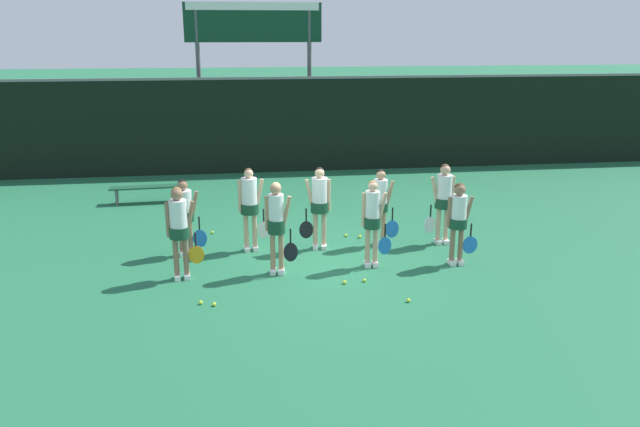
{
  "coord_description": "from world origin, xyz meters",
  "views": [
    {
      "loc": [
        -1.68,
        -11.91,
        4.49
      ],
      "look_at": [
        -0.04,
        0.06,
        0.94
      ],
      "focal_mm": 35.0,
      "sensor_mm": 36.0,
      "label": 1
    }
  ],
  "objects_px": {
    "bench_courtside": "(147,188)",
    "tennis_ball_1": "(345,282)",
    "player_6": "(319,201)",
    "tennis_ball_5": "(212,232)",
    "tennis_ball_0": "(364,280)",
    "tennis_ball_8": "(346,235)",
    "tennis_ball_4": "(214,304)",
    "tennis_ball_3": "(408,300)",
    "tennis_ball_6": "(201,303)",
    "player_8": "(444,197)",
    "player_7": "(381,202)",
    "player_2": "(373,217)",
    "player_3": "(459,217)",
    "player_0": "(179,225)",
    "player_4": "(185,211)",
    "tennis_ball_2": "(360,237)",
    "tennis_ball_7": "(368,227)",
    "player_1": "(277,221)",
    "scoreboard": "(254,37)",
    "player_5": "(250,202)"
  },
  "relations": [
    {
      "from": "player_6",
      "to": "player_0",
      "type": "bearing_deg",
      "value": -147.4
    },
    {
      "from": "bench_courtside",
      "to": "player_6",
      "type": "bearing_deg",
      "value": -49.45
    },
    {
      "from": "bench_courtside",
      "to": "player_8",
      "type": "height_order",
      "value": "player_8"
    },
    {
      "from": "player_1",
      "to": "player_6",
      "type": "relative_size",
      "value": 1.01
    },
    {
      "from": "tennis_ball_5",
      "to": "tennis_ball_4",
      "type": "bearing_deg",
      "value": -87.94
    },
    {
      "from": "bench_courtside",
      "to": "player_6",
      "type": "height_order",
      "value": "player_6"
    },
    {
      "from": "player_7",
      "to": "tennis_ball_7",
      "type": "bearing_deg",
      "value": 94.53
    },
    {
      "from": "player_8",
      "to": "tennis_ball_8",
      "type": "xyz_separation_m",
      "value": [
        -2.0,
        0.71,
        -1.02
      ]
    },
    {
      "from": "tennis_ball_8",
      "to": "player_4",
      "type": "bearing_deg",
      "value": -168.74
    },
    {
      "from": "player_0",
      "to": "tennis_ball_1",
      "type": "relative_size",
      "value": 25.4
    },
    {
      "from": "tennis_ball_4",
      "to": "tennis_ball_5",
      "type": "height_order",
      "value": "tennis_ball_4"
    },
    {
      "from": "tennis_ball_8",
      "to": "player_1",
      "type": "bearing_deg",
      "value": -130.42
    },
    {
      "from": "tennis_ball_3",
      "to": "tennis_ball_0",
      "type": "bearing_deg",
      "value": 119.99
    },
    {
      "from": "tennis_ball_2",
      "to": "tennis_ball_3",
      "type": "xyz_separation_m",
      "value": [
        0.15,
        -3.51,
        -0.0
      ]
    },
    {
      "from": "tennis_ball_3",
      "to": "tennis_ball_8",
      "type": "height_order",
      "value": "same"
    },
    {
      "from": "player_8",
      "to": "tennis_ball_0",
      "type": "xyz_separation_m",
      "value": [
        -2.12,
        -1.95,
        -1.02
      ]
    },
    {
      "from": "tennis_ball_0",
      "to": "tennis_ball_8",
      "type": "xyz_separation_m",
      "value": [
        0.12,
        2.65,
        0.0
      ]
    },
    {
      "from": "bench_courtside",
      "to": "player_4",
      "type": "distance_m",
      "value": 4.56
    },
    {
      "from": "player_1",
      "to": "tennis_ball_1",
      "type": "height_order",
      "value": "player_1"
    },
    {
      "from": "tennis_ball_3",
      "to": "tennis_ball_4",
      "type": "height_order",
      "value": "same"
    },
    {
      "from": "tennis_ball_0",
      "to": "tennis_ball_4",
      "type": "xyz_separation_m",
      "value": [
        -2.74,
        -0.7,
        0.0
      ]
    },
    {
      "from": "tennis_ball_3",
      "to": "tennis_ball_6",
      "type": "distance_m",
      "value": 3.56
    },
    {
      "from": "player_2",
      "to": "tennis_ball_0",
      "type": "xyz_separation_m",
      "value": [
        -0.31,
        -0.79,
        -0.98
      ]
    },
    {
      "from": "tennis_ball_5",
      "to": "player_3",
      "type": "bearing_deg",
      "value": -28.12
    },
    {
      "from": "bench_courtside",
      "to": "tennis_ball_1",
      "type": "distance_m",
      "value": 7.67
    },
    {
      "from": "player_7",
      "to": "tennis_ball_4",
      "type": "height_order",
      "value": "player_7"
    },
    {
      "from": "player_0",
      "to": "player_5",
      "type": "relative_size",
      "value": 1.0
    },
    {
      "from": "player_4",
      "to": "tennis_ball_0",
      "type": "height_order",
      "value": "player_4"
    },
    {
      "from": "tennis_ball_6",
      "to": "player_8",
      "type": "bearing_deg",
      "value": 26.49
    },
    {
      "from": "player_5",
      "to": "player_0",
      "type": "bearing_deg",
      "value": -138.9
    },
    {
      "from": "player_6",
      "to": "tennis_ball_5",
      "type": "height_order",
      "value": "player_6"
    },
    {
      "from": "tennis_ball_3",
      "to": "tennis_ball_5",
      "type": "relative_size",
      "value": 1.04
    },
    {
      "from": "player_1",
      "to": "tennis_ball_4",
      "type": "bearing_deg",
      "value": -122.2
    },
    {
      "from": "player_6",
      "to": "scoreboard",
      "type": "bearing_deg",
      "value": 103.36
    },
    {
      "from": "player_5",
      "to": "tennis_ball_3",
      "type": "xyz_separation_m",
      "value": [
        2.6,
        -3.05,
        -1.02
      ]
    },
    {
      "from": "player_0",
      "to": "player_6",
      "type": "bearing_deg",
      "value": 19.21
    },
    {
      "from": "player_1",
      "to": "scoreboard",
      "type": "bearing_deg",
      "value": 98.43
    },
    {
      "from": "player_1",
      "to": "tennis_ball_1",
      "type": "relative_size",
      "value": 25.76
    },
    {
      "from": "player_4",
      "to": "tennis_ball_1",
      "type": "bearing_deg",
      "value": -39.08
    },
    {
      "from": "player_2",
      "to": "player_3",
      "type": "distance_m",
      "value": 1.7
    },
    {
      "from": "player_4",
      "to": "tennis_ball_2",
      "type": "height_order",
      "value": "player_4"
    },
    {
      "from": "tennis_ball_0",
      "to": "player_6",
      "type": "bearing_deg",
      "value": 106.26
    },
    {
      "from": "player_0",
      "to": "scoreboard",
      "type": "bearing_deg",
      "value": 73.46
    },
    {
      "from": "tennis_ball_2",
      "to": "player_7",
      "type": "bearing_deg",
      "value": -55.62
    },
    {
      "from": "player_8",
      "to": "tennis_ball_8",
      "type": "bearing_deg",
      "value": 159.94
    },
    {
      "from": "bench_courtside",
      "to": "player_7",
      "type": "height_order",
      "value": "player_7"
    },
    {
      "from": "player_4",
      "to": "player_6",
      "type": "relative_size",
      "value": 0.91
    },
    {
      "from": "tennis_ball_0",
      "to": "tennis_ball_3",
      "type": "relative_size",
      "value": 0.93
    },
    {
      "from": "bench_courtside",
      "to": "player_6",
      "type": "xyz_separation_m",
      "value": [
        4.12,
        -4.31,
        0.66
      ]
    },
    {
      "from": "player_8",
      "to": "tennis_ball_7",
      "type": "relative_size",
      "value": 26.21
    }
  ]
}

